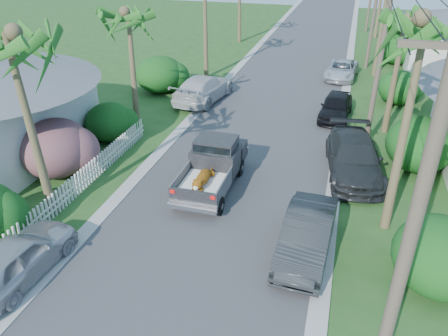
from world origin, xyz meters
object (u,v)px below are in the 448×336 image
(palm_l_a, at_px, (9,34))
(utility_pole_c, at_px, (375,8))
(parked_car_ln, at_px, (17,259))
(palm_r_b, at_px, (406,20))
(pickup_truck, at_px, (214,163))
(palm_r_a, at_px, (428,21))
(parked_car_rm, at_px, (354,158))
(palm_l_b, at_px, (127,13))
(parked_car_rf, at_px, (336,107))
(utility_pole_b, at_px, (381,56))
(parked_car_rd, at_px, (342,70))
(utility_pole_a, at_px, (404,262))
(parked_car_rn, at_px, (307,236))
(parked_car_lf, at_px, (204,88))

(palm_l_a, bearing_deg, utility_pole_c, 64.73)
(parked_car_ln, xyz_separation_m, palm_r_b, (11.60, 15.22, 5.21))
(pickup_truck, bearing_deg, palm_l_a, -142.89)
(palm_l_a, distance_m, palm_r_a, 12.86)
(parked_car_rm, height_order, palm_l_b, palm_l_b)
(parked_car_rf, distance_m, palm_r_b, 6.07)
(palm_r_b, distance_m, utility_pole_b, 2.61)
(parked_car_rf, bearing_deg, parked_car_rd, 94.50)
(parked_car_ln, bearing_deg, utility_pole_a, 173.66)
(parked_car_rd, xyz_separation_m, utility_pole_a, (1.81, -26.54, 3.97))
(palm_r_a, relative_size, utility_pole_b, 0.97)
(parked_car_rd, height_order, utility_pole_c, utility_pole_c)
(pickup_truck, relative_size, parked_car_rf, 1.23)
(parked_car_rm, bearing_deg, parked_car_ln, -142.90)
(parked_car_rd, bearing_deg, pickup_truck, -99.36)
(utility_pole_b, distance_m, utility_pole_c, 15.00)
(pickup_truck, bearing_deg, parked_car_ln, -119.95)
(palm_l_b, bearing_deg, parked_car_rd, 49.81)
(palm_r_b, height_order, utility_pole_b, utility_pole_b)
(palm_r_b, xyz_separation_m, utility_pole_c, (-1.00, 13.00, -1.35))
(palm_r_a, bearing_deg, pickup_truck, 171.18)
(utility_pole_a, bearing_deg, parked_car_rn, 110.11)
(parked_car_rm, bearing_deg, pickup_truck, -163.47)
(palm_r_a, bearing_deg, palm_l_b, 155.39)
(parked_car_rm, relative_size, utility_pole_a, 0.62)
(pickup_truck, distance_m, parked_car_rf, 10.32)
(utility_pole_a, bearing_deg, utility_pole_c, 90.00)
(pickup_truck, relative_size, parked_car_ln, 1.18)
(parked_car_rn, relative_size, utility_pole_b, 0.50)
(parked_car_rd, relative_size, utility_pole_c, 0.51)
(palm_r_b, relative_size, utility_pole_a, 0.80)
(parked_car_rn, relative_size, parked_car_rm, 0.81)
(pickup_truck, xyz_separation_m, palm_l_b, (-6.02, 4.90, 5.14))
(parked_car_rd, height_order, parked_car_lf, parked_car_lf)
(palm_l_a, relative_size, utility_pole_b, 0.91)
(utility_pole_c, bearing_deg, palm_l_a, -115.27)
(parked_car_lf, bearing_deg, utility_pole_c, -125.29)
(utility_pole_a, bearing_deg, pickup_truck, 125.04)
(parked_car_rn, xyz_separation_m, palm_l_a, (-9.80, -0.46, 6.19))
(parked_car_ln, bearing_deg, palm_r_a, -147.98)
(palm_r_a, bearing_deg, utility_pole_b, 95.71)
(parked_car_rd, bearing_deg, palm_l_b, -124.85)
(palm_l_a, xyz_separation_m, utility_pole_b, (11.80, 10.00, -2.33))
(parked_car_ln, distance_m, utility_pole_b, 17.38)
(parked_car_rm, relative_size, parked_car_lf, 0.99)
(pickup_truck, relative_size, parked_car_rn, 1.14)
(utility_pole_c, bearing_deg, utility_pole_a, -90.00)
(parked_car_ln, bearing_deg, utility_pole_b, -125.53)
(palm_l_a, relative_size, palm_r_b, 1.14)
(parked_car_rd, distance_m, palm_l_a, 24.56)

